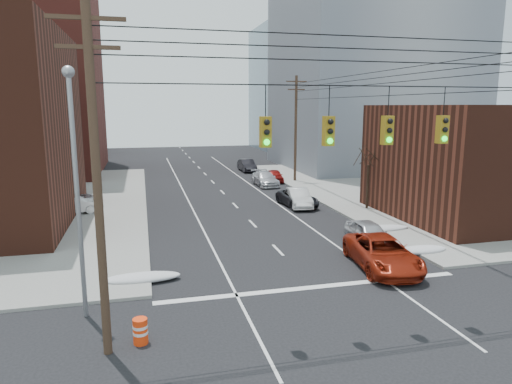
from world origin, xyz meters
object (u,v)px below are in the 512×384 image
parked_car_b (298,198)px  parked_car_f (247,165)px  lot_car_a (73,205)px  parked_car_c (297,198)px  parked_car_d (265,179)px  construction_barrel (140,331)px  parked_car_e (275,176)px  lot_car_b (72,200)px  parked_car_a (369,234)px  red_pickup (382,253)px

parked_car_b → parked_car_f: size_ratio=0.99×
parked_car_f → lot_car_a: lot_car_a is taller
parked_car_c → parked_car_d: (0.00, 9.92, 0.05)m
construction_barrel → parked_car_b: bearing=57.1°
parked_car_b → parked_car_d: parked_car_b is taller
parked_car_b → parked_car_c: size_ratio=0.94×
parked_car_e → parked_car_c: bearing=-91.1°
parked_car_f → construction_barrel: size_ratio=5.05×
construction_barrel → parked_car_e: bearing=66.0°
parked_car_b → construction_barrel: bearing=-115.1°
lot_car_b → construction_barrel: size_ratio=5.21×
parked_car_f → parked_car_e: bearing=-83.2°
parked_car_d → parked_car_e: (1.60, 1.95, -0.06)m
parked_car_d → construction_barrel: size_ratio=5.45×
parked_car_c → lot_car_b: lot_car_b is taller
construction_barrel → lot_car_b: bearing=103.1°
parked_car_a → parked_car_c: parked_car_a is taller
parked_car_f → red_pickup: bearing=-92.3°
parked_car_a → lot_car_a: (-17.58, 12.00, 0.11)m
red_pickup → parked_car_f: size_ratio=1.25×
lot_car_a → parked_car_e: bearing=-69.3°
lot_car_b → parked_car_b: bearing=-118.1°
parked_car_d → red_pickup: bearing=-92.7°
parked_car_a → lot_car_a: 21.28m
parked_car_a → parked_car_d: (-0.52, 20.99, -0.01)m
parked_car_c → construction_barrel: (-12.26, -19.23, -0.20)m
red_pickup → parked_car_f: (1.14, 34.95, -0.04)m
red_pickup → parked_car_e: size_ratio=1.48×
parked_car_a → parked_car_d: 21.00m
parked_car_a → lot_car_b: bearing=144.3°
parked_car_d → parked_car_e: size_ratio=1.28×
parked_car_a → parked_car_b: bearing=94.8°
lot_car_b → parked_car_a: bearing=-145.9°
red_pickup → parked_car_c: (0.61, 14.59, -0.12)m
parked_car_f → lot_car_a: bearing=-132.6°
parked_car_c → lot_car_a: bearing=172.3°
red_pickup → construction_barrel: size_ratio=6.33×
parked_car_f → parked_car_b: bearing=-91.9°
parked_car_d → lot_car_a: lot_car_a is taller
parked_car_a → lot_car_a: bearing=147.8°
parked_car_f → lot_car_a: (-17.58, -19.44, 0.08)m
parked_car_f → parked_car_d: bearing=-93.3°
parked_car_d → lot_car_a: bearing=-153.4°
lot_car_a → construction_barrel: 20.72m
parked_car_e → parked_car_f: 8.56m
red_pickup → parked_car_b: (0.63, 14.32, -0.05)m
parked_car_f → construction_barrel: (-12.78, -39.59, -0.28)m
parked_car_d → lot_car_b: (-17.37, -7.12, 0.09)m
parked_car_f → lot_car_b: 25.07m
parked_car_e → lot_car_a: (-18.66, -10.95, 0.17)m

